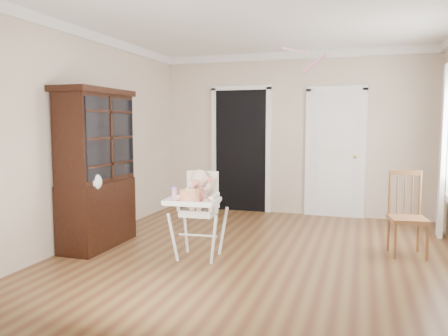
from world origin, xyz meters
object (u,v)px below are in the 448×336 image
(cake, at_px, (190,196))
(sippy_cup, at_px, (174,192))
(china_cabinet, at_px, (97,168))
(high_chair, at_px, (198,204))
(dining_chair, at_px, (407,216))

(cake, relative_size, sippy_cup, 1.66)
(cake, bearing_deg, china_cabinet, 165.89)
(high_chair, relative_size, china_cabinet, 0.51)
(sippy_cup, xyz_separation_m, china_cabinet, (-1.14, 0.22, 0.21))
(dining_chair, bearing_deg, sippy_cup, -167.41)
(china_cabinet, bearing_deg, sippy_cup, -11.14)
(cake, bearing_deg, sippy_cup, 152.35)
(cake, relative_size, china_cabinet, 0.14)
(cake, distance_m, sippy_cup, 0.26)
(sippy_cup, bearing_deg, dining_chair, 21.65)
(sippy_cup, height_order, china_cabinet, china_cabinet)
(high_chair, distance_m, china_cabinet, 1.41)
(china_cabinet, bearing_deg, dining_chair, 11.88)
(sippy_cup, bearing_deg, china_cabinet, 168.86)
(sippy_cup, bearing_deg, cake, -27.65)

